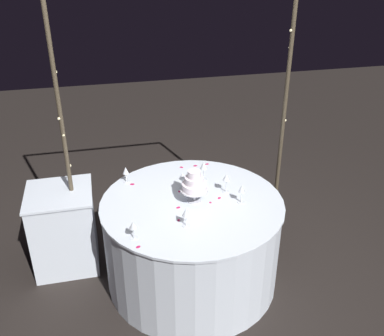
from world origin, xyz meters
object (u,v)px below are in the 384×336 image
Objects in this scene: decorative_arch at (179,87)px; wine_glass_0 at (242,190)px; wine_glass_1 at (226,179)px; tiered_cake at (194,184)px; side_table at (64,228)px; wine_glass_6 at (133,226)px; wine_glass_3 at (126,171)px; wine_glass_2 at (186,213)px; main_table at (192,241)px; wine_glass_5 at (182,177)px; wine_glass_4 at (204,166)px.

decorative_arch is 15.63× the size of wine_glass_0.
tiered_cake is at bearing -165.50° from wine_glass_1.
decorative_arch is 1.61m from side_table.
wine_glass_0 reaches higher than wine_glass_6.
tiered_cake is at bearing -41.19° from wine_glass_3.
wine_glass_2 reaches higher than wine_glass_3.
side_table is 4.68× the size of wine_glass_0.
wine_glass_1 reaches higher than main_table.
tiered_cake is 1.64× the size of wine_glass_1.
wine_glass_2 is 1.08× the size of wine_glass_6.
tiered_cake reaches higher than wine_glass_5.
tiered_cake reaches higher than main_table.
side_table is at bearing 157.19° from tiered_cake.
wine_glass_2 is at bearing -114.71° from wine_glass_4.
wine_glass_5 is (-0.41, 0.32, -0.01)m from wine_glass_0.
wine_glass_5 is 0.76m from wine_glass_6.
wine_glass_3 is 1.02× the size of wine_glass_6.
wine_glass_3 is at bearing 155.33° from wine_glass_1.
wine_glass_1 is at bearing 29.30° from wine_glass_6.
wine_glass_6 is at bearing -143.49° from main_table.
tiered_cake is at bearing 67.18° from wine_glass_2.
main_table is at bearing 165.32° from wine_glass_0.
wine_glass_3 reaches higher than side_table.
wine_glass_6 is at bearing -128.62° from wine_glass_5.
side_table is 2.73× the size of tiered_cake.
main_table is at bearing -90.12° from decorative_arch.
wine_glass_3 is (-0.86, 0.54, -0.02)m from wine_glass_0.
wine_glass_1 is 0.93m from wine_glass_6.
main_table is at bearing -42.75° from wine_glass_3.
wine_glass_5 is at bearing 103.29° from tiered_cake.
decorative_arch is 3.34× the size of side_table.
tiered_cake is 0.36m from wine_glass_4.
wine_glass_4 reaches higher than side_table.
side_table is at bearing 166.79° from wine_glass_5.
main_table is 8.81× the size of wine_glass_1.
decorative_arch is 16.50× the size of wine_glass_2.
side_table is (-1.06, 0.46, -0.02)m from main_table.
wine_glass_5 is (0.45, -0.22, 0.01)m from wine_glass_3.
wine_glass_3 is at bearing 137.25° from main_table.
decorative_arch is at bearing 59.22° from wine_glass_6.
wine_glass_3 is at bearing 153.45° from wine_glass_5.
side_table is 1.30m from tiered_cake.
wine_glass_3 is at bearing 138.81° from tiered_cake.
wine_glass_3 is at bearing 115.64° from wine_glass_2.
tiered_cake is 0.22m from wine_glass_5.
main_table is 0.60m from wine_glass_2.
wine_glass_5 reaches higher than side_table.
decorative_arch is 17.52× the size of wine_glass_3.
wine_glass_2 is at bearing -136.98° from wine_glass_1.
wine_glass_4 is (0.18, -0.14, -0.67)m from decorative_arch.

